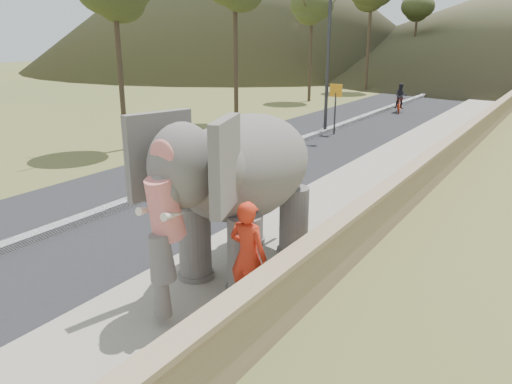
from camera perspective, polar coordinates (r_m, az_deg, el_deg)
ground at (r=10.43m, az=-0.59°, el=-8.60°), size 160.00×160.00×0.00m
road at (r=21.01m, az=2.95°, el=4.91°), size 7.00×120.00×0.03m
median at (r=20.99m, az=2.95°, el=5.17°), size 0.35×120.00×0.22m
walkway at (r=19.09m, az=16.10°, el=3.14°), size 3.00×120.00×0.15m
parapet at (r=18.61m, az=21.08°, el=3.79°), size 0.30×120.00×1.10m
lamppost at (r=24.15m, az=9.06°, el=17.98°), size 1.76×0.36×8.00m
signboard at (r=24.21m, az=9.07°, el=10.31°), size 0.60×0.08×2.40m
elephant_and_man at (r=9.65m, az=-1.05°, el=0.30°), size 2.48×4.48×3.19m
motorcyclist at (r=32.31m, az=16.11°, el=9.90°), size 1.21×1.96×1.79m
trees at (r=38.06m, az=26.20°, el=15.14°), size 47.49×44.04×9.61m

